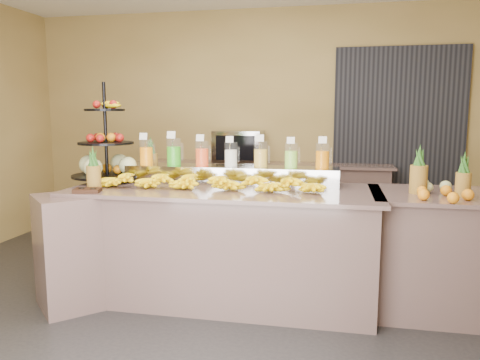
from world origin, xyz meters
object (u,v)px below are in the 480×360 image
(banana_heap, at_px, (209,180))
(right_fruit_pile, at_px, (440,188))
(oven_warmer, at_px, (239,147))
(pitcher_tray, at_px, (231,175))
(fruit_stand, at_px, (111,156))
(condiment_caddy, at_px, (87,190))

(banana_heap, distance_m, right_fruit_pile, 1.75)
(banana_heap, xyz_separation_m, oven_warmer, (-0.17, 2.00, 0.12))
(pitcher_tray, relative_size, fruit_stand, 2.11)
(banana_heap, bearing_deg, condiment_caddy, -158.65)
(banana_heap, relative_size, oven_warmer, 3.20)
(pitcher_tray, relative_size, banana_heap, 0.99)
(right_fruit_pile, bearing_deg, oven_warmer, 133.60)
(pitcher_tray, xyz_separation_m, fruit_stand, (-1.08, -0.09, 0.15))
(oven_warmer, bearing_deg, right_fruit_pile, -45.99)
(banana_heap, xyz_separation_m, condiment_caddy, (-0.88, -0.34, -0.06))
(banana_heap, distance_m, condiment_caddy, 0.95)
(oven_warmer, bearing_deg, banana_heap, -84.67)
(banana_heap, xyz_separation_m, fruit_stand, (-0.98, 0.25, 0.15))
(pitcher_tray, height_order, fruit_stand, fruit_stand)
(fruit_stand, xyz_separation_m, right_fruit_pile, (2.72, -0.26, -0.16))
(fruit_stand, bearing_deg, condiment_caddy, -76.16)
(banana_heap, height_order, condiment_caddy, banana_heap)
(fruit_stand, xyz_separation_m, condiment_caddy, (0.09, -0.59, -0.21))
(pitcher_tray, height_order, condiment_caddy, pitcher_tray)
(banana_heap, relative_size, fruit_stand, 2.13)
(fruit_stand, bearing_deg, right_fruit_pile, -0.73)
(banana_heap, relative_size, right_fruit_pile, 4.58)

